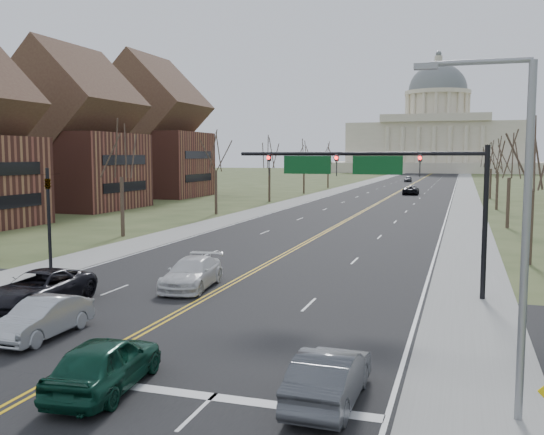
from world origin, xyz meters
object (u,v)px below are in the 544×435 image
Objects in this scene: car_nb_inner_lead at (105,363)px; car_sb_inner_second at (192,273)px; car_far_sb at (408,179)px; signal_mast at (376,175)px; car_far_nb at (411,190)px; signal_left at (49,207)px; car_sb_outer_lead at (40,288)px; car_nb_outer_lead at (329,376)px; car_sb_inner_lead at (43,318)px; street_light at (515,216)px.

car_nb_inner_lead is 0.89× the size of car_sb_inner_second.
car_sb_inner_second is 1.14× the size of car_far_sb.
car_far_nb is at bearing 93.39° from signal_mast.
signal_left reaches higher than car_sb_outer_lead.
car_nb_outer_lead is (19.68, -13.90, -2.96)m from signal_left.
signal_left is 129.27m from car_far_sb.
signal_left reaches higher than car_far_sb.
car_far_sb is at bearing -84.76° from car_nb_outer_lead.
signal_left is 14.26m from car_sb_inner_lead.
signal_left is 24.27m from car_nb_outer_lead.
car_sb_inner_lead is at bearing -133.53° from signal_mast.
car_nb_outer_lead is at bearing -35.24° from signal_left.
signal_mast is 2.70× the size of car_nb_outer_lead.
car_sb_inner_lead is 0.77× the size of car_sb_outer_lead.
car_sb_inner_second is at bearing -167.93° from signal_mast.
car_nb_outer_lead is 0.86× the size of car_sb_inner_second.
signal_mast is at bearing 46.61° from car_sb_inner_lead.
signal_mast reaches higher than car_sb_inner_lead.
signal_left reaches higher than car_nb_outer_lead.
car_sb_inner_second reaches higher than car_nb_outer_lead.
signal_mast reaches higher than car_sb_inner_second.
car_sb_inner_lead is (-10.65, -11.21, -5.03)m from signal_mast.
car_far_sb is at bearing -85.08° from car_far_nb.
car_far_nb is (-4.58, 77.36, -4.97)m from signal_mast.
car_sb_outer_lead is (-8.29, 7.65, -0.01)m from car_nb_inner_lead.
car_sb_outer_lead is at bearing -137.82° from car_sb_inner_second.
car_sb_outer_lead reaches higher than car_nb_outer_lead.
car_nb_outer_lead is 15.41m from car_sb_inner_second.
signal_mast is at bearing -85.86° from car_nb_outer_lead.
car_sb_inner_second is at bearing 79.82° from car_sb_inner_lead.
car_sb_inner_second is (-9.69, 11.98, 0.02)m from car_nb_outer_lead.
signal_mast is 2.13× the size of car_sb_outer_lead.
car_far_sb is (-3.97, 143.87, -0.01)m from car_nb_inner_lead.
car_nb_inner_lead is at bearing -43.33° from car_sb_outer_lead.
street_light is 2.02× the size of car_nb_outer_lead.
signal_left reaches higher than car_sb_inner_second.
signal_left is 1.07× the size of car_far_nb.
car_far_nb reaches higher than car_sb_inner_second.
signal_mast is 14.51m from street_light.
car_far_sb reaches higher than car_sb_inner_lead.
signal_left is at bearing -34.11° from car_nb_outer_lead.
signal_left is 0.66× the size of street_light.
car_sb_inner_lead is at bearing -106.00° from car_sb_inner_second.
car_sb_inner_lead is 5.04m from car_sb_outer_lead.
car_far_nb is (6.07, 88.57, 0.05)m from car_sb_inner_lead.
signal_left is at bearing 180.00° from signal_mast.
signal_left reaches higher than car_nb_inner_lead.
car_nb_inner_lead is 0.84× the size of car_far_nb.
signal_mast is 10.43m from car_sb_inner_second.
car_sb_outer_lead is (-14.59, 6.57, 0.05)m from car_nb_outer_lead.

